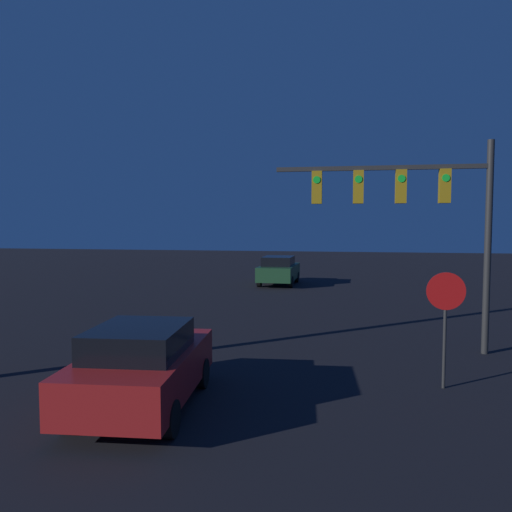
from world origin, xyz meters
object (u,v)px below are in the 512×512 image
Objects in this scene: traffic_signal_mast at (415,204)px; stop_sign at (446,307)px; car_near at (142,365)px; car_far at (279,270)px.

stop_sign is at bearing -85.56° from traffic_signal_mast.
car_near is 1.01× the size of car_far.
traffic_signal_mast is at bearing 39.35° from car_near.
car_far is 15.07m from traffic_signal_mast.
car_near is 18.98m from car_far.
car_near is 8.33m from traffic_signal_mast.
traffic_signal_mast reaches higher than car_far.
traffic_signal_mast is 2.32× the size of stop_sign.
car_far is at bearing 111.74° from traffic_signal_mast.
car_far is at bearing 85.47° from car_near.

